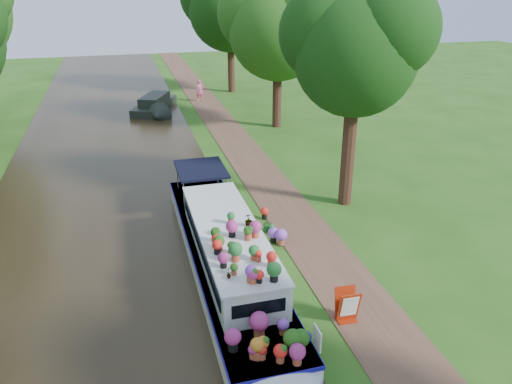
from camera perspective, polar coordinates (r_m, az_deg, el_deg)
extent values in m
plane|color=#245014|center=(18.07, 2.99, -6.42)|extent=(100.00, 100.00, 0.00)
cube|color=black|center=(17.39, -16.40, -8.75)|extent=(10.00, 100.00, 0.02)
cube|color=brown|center=(18.44, 6.56, -5.85)|extent=(2.20, 100.00, 0.03)
cube|color=silver|center=(16.84, -3.65, -7.32)|extent=(2.20, 12.00, 0.75)
cube|color=#161094|center=(16.68, -3.68, -6.39)|extent=(2.24, 12.04, 0.12)
cube|color=silver|center=(15.71, -3.13, -5.95)|extent=(1.80, 7.00, 1.05)
cube|color=silver|center=(15.44, -3.18, -4.16)|extent=(1.90, 7.10, 0.06)
cube|color=black|center=(15.86, 0.09, -5.30)|extent=(0.03, 6.40, 0.38)
cube|color=black|center=(15.53, -6.44, -6.12)|extent=(0.03, 6.40, 0.38)
cube|color=black|center=(20.00, -6.31, 2.62)|extent=(1.90, 2.40, 0.10)
cube|color=white|center=(12.49, 7.03, -16.24)|extent=(0.04, 0.45, 0.55)
imported|color=#1E4A13|center=(12.92, -3.14, -9.14)|extent=(0.21, 0.22, 0.35)
imported|color=#1E4A13|center=(15.41, -0.85, -3.20)|extent=(0.24, 0.24, 0.41)
cylinder|color=black|center=(21.01, 10.49, 4.43)|extent=(0.56, 0.56, 4.55)
sphere|color=black|center=(20.09, 11.34, 15.15)|extent=(4.80, 4.80, 4.80)
sphere|color=black|center=(19.79, 15.14, 17.50)|extent=(3.60, 3.60, 3.60)
sphere|color=black|center=(20.41, 8.22, 17.52)|extent=(3.84, 3.84, 3.84)
cylinder|color=black|center=(32.11, 2.42, 10.80)|extent=(0.56, 0.56, 3.85)
sphere|color=#1E4A13|center=(31.46, 2.55, 17.96)|extent=(6.00, 6.00, 6.00)
sphere|color=#1E4A13|center=(30.91, 5.39, 20.02)|extent=(4.50, 4.50, 4.50)
sphere|color=#1E4A13|center=(32.09, 0.08, 19.71)|extent=(4.80, 4.80, 4.80)
cylinder|color=black|center=(42.38, -2.86, 14.17)|extent=(0.56, 0.56, 4.20)
sphere|color=black|center=(41.89, -2.98, 20.13)|extent=(6.60, 6.60, 6.60)
cube|color=black|center=(37.42, -11.52, 9.62)|extent=(3.72, 5.57, 0.53)
cube|color=black|center=(36.85, -11.54, 10.34)|extent=(2.49, 3.39, 0.62)
cube|color=#A2240B|center=(14.86, 10.23, -14.08)|extent=(0.56, 0.47, 0.03)
cube|color=#A2240B|center=(14.48, 10.57, -12.83)|extent=(0.62, 0.27, 0.98)
cube|color=#A2240B|center=(14.66, 10.16, -12.31)|extent=(0.62, 0.27, 0.98)
cube|color=white|center=(14.43, 10.65, -12.76)|extent=(0.48, 0.18, 0.69)
imported|color=#CF556F|center=(39.38, -6.44, 11.46)|extent=(0.70, 0.58, 1.63)
imported|color=#1F6A25|center=(19.11, 1.26, -3.90)|extent=(0.42, 0.38, 0.42)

